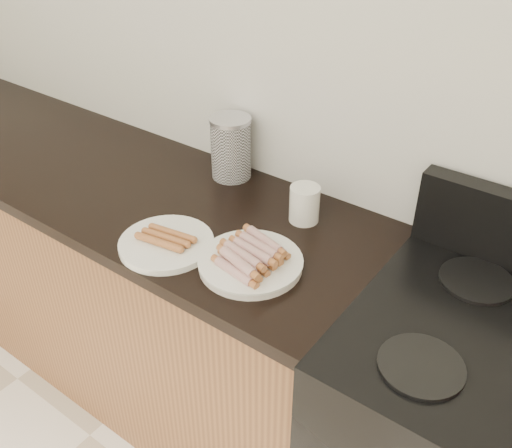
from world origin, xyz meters
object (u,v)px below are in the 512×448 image
Objects in this scene: side_plate at (166,244)px; mug at (304,204)px; canister at (231,148)px; main_plate at (251,264)px.

mug reaches higher than side_plate.
side_plate is 1.26× the size of canister.
main_plate is 0.27m from mug.
mug is (-0.01, 0.27, 0.05)m from main_plate.
mug is at bearing 55.33° from side_plate.
side_plate is at bearing -164.65° from main_plate.
mug reaches higher than main_plate.
mug is (0.33, -0.08, -0.05)m from canister.
main_plate is 0.49m from canister.
canister is at bearing 103.88° from side_plate.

